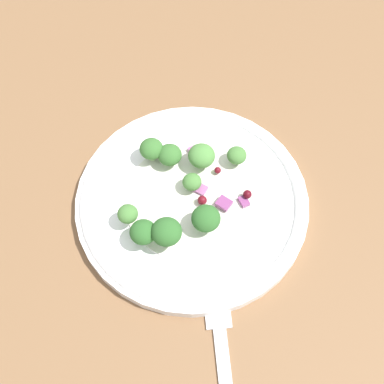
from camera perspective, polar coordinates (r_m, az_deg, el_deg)
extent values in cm
cube|color=brown|center=(56.10, 2.91, -1.33)|extent=(180.00, 180.00, 2.00)
cylinder|color=white|center=(54.34, 0.00, -1.09)|extent=(23.85, 23.85, 1.20)
torus|color=white|center=(53.81, 0.00, -0.78)|extent=(22.94, 22.94, 1.00)
cylinder|color=white|center=(53.72, 0.00, -0.73)|extent=(13.83, 13.83, 0.20)
cylinder|color=#8EB77A|center=(51.98, -6.86, -2.82)|extent=(0.76, 0.76, 0.76)
ellipsoid|color=#477A38|center=(51.17, -6.96, -2.37)|extent=(2.02, 2.02, 1.51)
cylinder|color=#9EC684|center=(55.70, 4.79, 3.45)|extent=(0.77, 0.77, 0.77)
ellipsoid|color=#477A38|center=(54.92, 4.86, 3.97)|extent=(2.06, 2.06, 1.54)
cylinder|color=#ADD18E|center=(51.13, -5.19, -4.89)|extent=(0.97, 0.97, 0.97)
ellipsoid|color=#2D6028|center=(50.07, -5.30, -4.33)|extent=(2.60, 2.60, 1.95)
cylinder|color=#ADD18E|center=(51.72, 1.48, -3.50)|extent=(1.07, 1.07, 1.07)
ellipsoid|color=#2D6028|center=(50.57, 1.51, -2.86)|extent=(2.84, 2.84, 2.13)
cylinder|color=#8EB77A|center=(55.26, 1.02, 3.23)|extent=(1.05, 1.05, 1.05)
ellipsoid|color=#4C843D|center=(54.21, 1.04, 3.95)|extent=(2.79, 2.79, 2.09)
cylinder|color=#ADD18E|center=(53.61, -0.09, 0.21)|extent=(0.73, 0.73, 0.73)
ellipsoid|color=#477A38|center=(52.85, -0.09, 0.68)|extent=(1.95, 1.95, 1.46)
cylinder|color=#ADD18E|center=(55.51, -2.38, 3.40)|extent=(0.94, 0.94, 0.94)
ellipsoid|color=#386B2D|center=(54.56, -2.42, 4.04)|extent=(2.51, 2.51, 1.88)
cylinder|color=#ADD18E|center=(55.71, -4.33, 4.04)|extent=(0.93, 0.93, 0.93)
ellipsoid|color=#386B2D|center=(54.78, -4.41, 4.68)|extent=(2.48, 2.48, 1.86)
cylinder|color=#9EC684|center=(50.57, -2.71, -4.95)|extent=(1.10, 1.10, 1.10)
ellipsoid|color=#2D6028|center=(49.37, -2.77, -4.31)|extent=(2.94, 2.94, 2.20)
sphere|color=maroon|center=(54.74, 2.79, 2.36)|extent=(0.71, 0.71, 0.71)
sphere|color=maroon|center=(52.80, 1.11, -0.90)|extent=(0.95, 0.95, 0.95)
sphere|color=#4C0A14|center=(53.50, 6.06, 0.10)|extent=(0.90, 0.90, 0.90)
cube|color=#843D75|center=(53.50, 5.62, -1.05)|extent=(1.39, 1.46, 0.55)
cube|color=#A35B93|center=(56.32, 0.12, 4.50)|extent=(1.29, 1.30, 0.44)
cube|color=#843D75|center=(52.91, 3.47, -1.22)|extent=(1.78, 1.71, 0.47)
cube|color=#934C84|center=(56.40, -2.95, 4.41)|extent=(1.36, 1.13, 0.47)
cube|color=#A35B93|center=(54.01, 0.89, 0.41)|extent=(1.66, 1.50, 0.37)
cube|color=silver|center=(50.40, 2.76, -12.55)|extent=(3.31, 4.13, 0.50)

